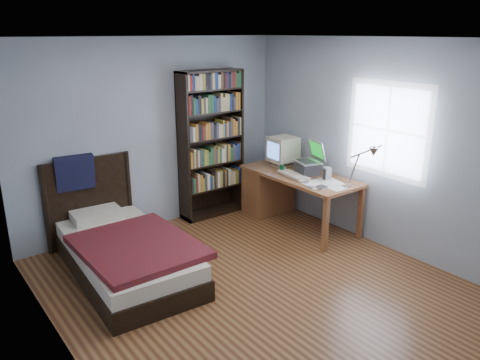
# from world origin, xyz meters

# --- Properties ---
(room) EXTENTS (4.20, 4.24, 2.50)m
(room) POSITION_xyz_m (0.03, -0.00, 1.25)
(room) COLOR #502A17
(room) RESTS_ON ground
(desk) EXTENTS (0.75, 1.69, 0.73)m
(desk) POSITION_xyz_m (1.50, 1.35, 0.42)
(desk) COLOR brown
(desk) RESTS_ON floor
(crt_monitor) EXTENTS (0.39, 0.36, 0.42)m
(crt_monitor) POSITION_xyz_m (1.58, 1.32, 0.97)
(crt_monitor) COLOR beige
(crt_monitor) RESTS_ON desk
(laptop) EXTENTS (0.44, 0.42, 0.44)m
(laptop) POSITION_xyz_m (1.60, 0.82, 0.85)
(laptop) COLOR #2D2D30
(laptop) RESTS_ON desk
(desk_lamp) EXTENTS (0.24, 0.52, 0.62)m
(desk_lamp) POSITION_xyz_m (1.47, -0.24, 1.23)
(desk_lamp) COLOR #99999E
(desk_lamp) RESTS_ON desk
(keyboard) EXTENTS (0.26, 0.51, 0.05)m
(keyboard) POSITION_xyz_m (1.37, 0.86, 0.75)
(keyboard) COLOR beige
(keyboard) RESTS_ON desk
(speaker) EXTENTS (0.10, 0.10, 0.17)m
(speaker) POSITION_xyz_m (1.60, 0.48, 0.82)
(speaker) COLOR gray
(speaker) RESTS_ON desk
(soda_can) EXTENTS (0.06, 0.06, 0.11)m
(soda_can) POSITION_xyz_m (1.38, 1.10, 0.79)
(soda_can) COLOR #073419
(soda_can) RESTS_ON desk
(mouse) EXTENTS (0.07, 0.12, 0.04)m
(mouse) POSITION_xyz_m (1.48, 1.20, 0.75)
(mouse) COLOR silver
(mouse) RESTS_ON desk
(phone_silver) EXTENTS (0.08, 0.12, 0.02)m
(phone_silver) POSITION_xyz_m (1.28, 0.56, 0.74)
(phone_silver) COLOR silver
(phone_silver) RESTS_ON desk
(phone_grey) EXTENTS (0.06, 0.10, 0.02)m
(phone_grey) POSITION_xyz_m (1.22, 0.38, 0.74)
(phone_grey) COLOR gray
(phone_grey) RESTS_ON desk
(external_drive) EXTENTS (0.11, 0.11, 0.02)m
(external_drive) POSITION_xyz_m (1.31, 0.30, 0.74)
(external_drive) COLOR gray
(external_drive) RESTS_ON desk
(bookshelf) EXTENTS (0.93, 0.30, 2.07)m
(bookshelf) POSITION_xyz_m (0.79, 1.94, 1.04)
(bookshelf) COLOR black
(bookshelf) RESTS_ON floor
(bed) EXTENTS (1.17, 2.15, 1.16)m
(bed) POSITION_xyz_m (-0.95, 1.13, 0.25)
(bed) COLOR black
(bed) RESTS_ON floor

